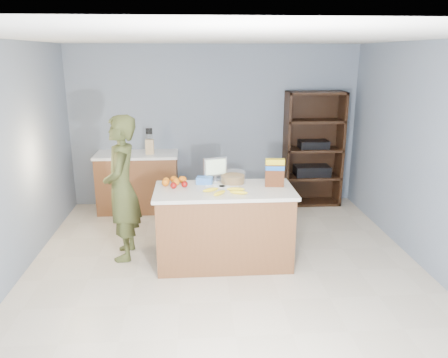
{
  "coord_description": "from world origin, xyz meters",
  "views": [
    {
      "loc": [
        -0.33,
        -4.34,
        2.35
      ],
      "look_at": [
        0.0,
        0.35,
        1.0
      ],
      "focal_mm": 35.0,
      "sensor_mm": 36.0,
      "label": 1
    }
  ],
  "objects": [
    {
      "name": "counter_peninsula",
      "position": [
        0.0,
        0.3,
        0.42
      ],
      "size": [
        1.56,
        0.76,
        0.9
      ],
      "color": "brown",
      "rests_on": "ground"
    },
    {
      "name": "bananas",
      "position": [
        0.01,
        0.15,
        0.92
      ],
      "size": [
        0.5,
        0.28,
        0.04
      ],
      "color": "yellow",
      "rests_on": "counter_peninsula"
    },
    {
      "name": "person",
      "position": [
        -1.17,
        0.55,
        0.85
      ],
      "size": [
        0.43,
        0.64,
        1.7
      ],
      "primitive_type": "imported",
      "rotation": [
        0.0,
        0.0,
        -1.53
      ],
      "color": "#3E441F",
      "rests_on": "ground"
    },
    {
      "name": "knife_block",
      "position": [
        -0.99,
        2.14,
        1.02
      ],
      "size": [
        0.12,
        0.1,
        0.31
      ],
      "color": "tan",
      "rests_on": "back_cabinet"
    },
    {
      "name": "cereal_box",
      "position": [
        0.58,
        0.36,
        1.09
      ],
      "size": [
        0.22,
        0.11,
        0.32
      ],
      "color": "#592B14",
      "rests_on": "counter_peninsula"
    },
    {
      "name": "apples",
      "position": [
        -0.52,
        0.41,
        0.94
      ],
      "size": [
        0.2,
        0.23,
        0.07
      ],
      "color": "maroon",
      "rests_on": "counter_peninsula"
    },
    {
      "name": "walls",
      "position": [
        0.0,
        0.0,
        1.65
      ],
      "size": [
        4.52,
        5.02,
        2.51
      ],
      "color": "slate",
      "rests_on": "ground"
    },
    {
      "name": "tv",
      "position": [
        -0.08,
        0.63,
        1.06
      ],
      "size": [
        0.28,
        0.12,
        0.28
      ],
      "color": "silver",
      "rests_on": "counter_peninsula"
    },
    {
      "name": "oranges",
      "position": [
        -0.56,
        0.52,
        0.94
      ],
      "size": [
        0.28,
        0.2,
        0.08
      ],
      "color": "orange",
      "rests_on": "counter_peninsula"
    },
    {
      "name": "envelopes",
      "position": [
        -0.02,
        0.4,
        0.9
      ],
      "size": [
        0.38,
        0.15,
        0.0
      ],
      "color": "white",
      "rests_on": "counter_peninsula"
    },
    {
      "name": "back_cabinet",
      "position": [
        -1.2,
        2.2,
        0.45
      ],
      "size": [
        1.24,
        0.62,
        0.9
      ],
      "color": "brown",
      "rests_on": "ground"
    },
    {
      "name": "floor",
      "position": [
        0.0,
        0.0,
        0.0
      ],
      "size": [
        4.5,
        5.0,
        0.02
      ],
      "primitive_type": "cube",
      "color": "beige",
      "rests_on": "ground"
    },
    {
      "name": "salad_bowl",
      "position": [
        0.12,
        0.53,
        0.96
      ],
      "size": [
        0.3,
        0.3,
        0.13
      ],
      "color": "#267219",
      "rests_on": "counter_peninsula"
    },
    {
      "name": "shelving_unit",
      "position": [
        1.55,
        2.35,
        0.86
      ],
      "size": [
        0.9,
        0.4,
        1.8
      ],
      "color": "black",
      "rests_on": "ground"
    },
    {
      "name": "blue_carton",
      "position": [
        -0.22,
        0.52,
        0.94
      ],
      "size": [
        0.2,
        0.15,
        0.08
      ],
      "primitive_type": "cube",
      "rotation": [
        0.0,
        0.0,
        -0.18
      ],
      "color": "blue",
      "rests_on": "counter_peninsula"
    }
  ]
}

